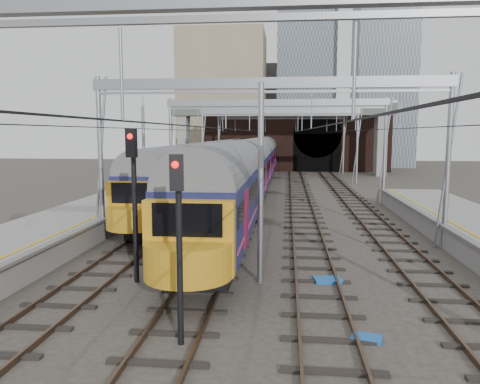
# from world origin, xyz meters

# --- Properties ---
(ground) EXTENTS (160.00, 160.00, 0.00)m
(ground) POSITION_xyz_m (0.00, 0.00, 0.00)
(ground) COLOR #38332D
(ground) RESTS_ON ground
(tracks) EXTENTS (14.40, 80.00, 0.22)m
(tracks) POSITION_xyz_m (0.00, 15.00, 0.02)
(tracks) COLOR #4C3828
(tracks) RESTS_ON ground
(overhead_line) EXTENTS (16.80, 80.00, 8.00)m
(overhead_line) POSITION_xyz_m (0.00, 21.49, 6.57)
(overhead_line) COLOR gray
(overhead_line) RESTS_ON ground
(retaining_wall) EXTENTS (28.00, 2.75, 9.00)m
(retaining_wall) POSITION_xyz_m (1.40, 51.93, 4.33)
(retaining_wall) COLOR #321C16
(retaining_wall) RESTS_ON ground
(overbridge) EXTENTS (28.00, 3.00, 9.25)m
(overbridge) POSITION_xyz_m (0.00, 46.00, 7.27)
(overbridge) COLOR gray
(overbridge) RESTS_ON ground
(city_skyline) EXTENTS (37.50, 27.50, 60.00)m
(city_skyline) POSITION_xyz_m (2.73, 70.48, 17.09)
(city_skyline) COLOR tan
(city_skyline) RESTS_ON ground
(train_main) EXTENTS (2.84, 65.70, 4.87)m
(train_main) POSITION_xyz_m (-2.00, 32.06, 2.51)
(train_main) COLOR black
(train_main) RESTS_ON ground
(train_second) EXTENTS (2.63, 60.78, 4.58)m
(train_second) POSITION_xyz_m (-6.00, 36.54, 2.38)
(train_second) COLOR black
(train_second) RESTS_ON ground
(signal_near_left) EXTENTS (0.42, 0.49, 5.46)m
(signal_near_left) POSITION_xyz_m (-4.39, 1.56, 3.39)
(signal_near_left) COLOR black
(signal_near_left) RESTS_ON ground
(signal_near_centre) EXTENTS (0.37, 0.46, 4.79)m
(signal_near_centre) POSITION_xyz_m (-1.70, -3.16, 3.03)
(signal_near_centre) COLOR black
(signal_near_centre) RESTS_ON ground
(equip_cover_a) EXTENTS (0.87, 0.71, 0.09)m
(equip_cover_a) POSITION_xyz_m (3.00, -2.38, 0.04)
(equip_cover_a) COLOR #175CAF
(equip_cover_a) RESTS_ON ground
(equip_cover_b) EXTENTS (1.01, 0.85, 0.10)m
(equip_cover_b) POSITION_xyz_m (-2.12, 2.08, 0.05)
(equip_cover_b) COLOR #175CAF
(equip_cover_b) RESTS_ON ground
(equip_cover_c) EXTENTS (1.07, 0.82, 0.11)m
(equip_cover_c) POSITION_xyz_m (2.41, 2.37, 0.06)
(equip_cover_c) COLOR #175CAF
(equip_cover_c) RESTS_ON ground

